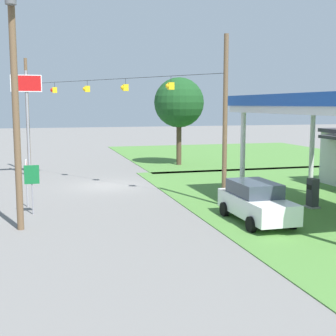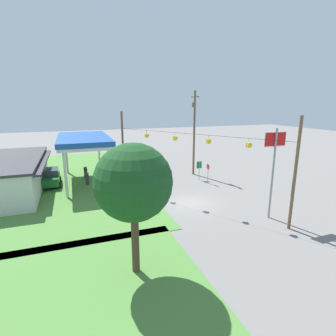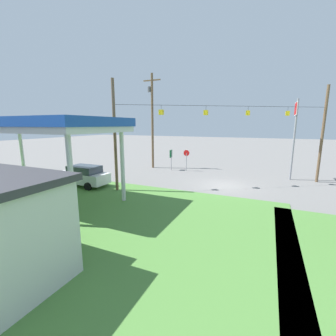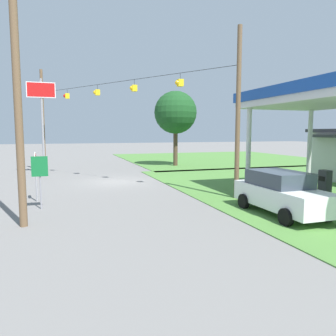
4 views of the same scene
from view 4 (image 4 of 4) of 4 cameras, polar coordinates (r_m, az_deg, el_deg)
name	(u,v)px [view 4 (image 4 of 4)]	position (r m, az deg, el deg)	size (l,w,h in m)	color
ground_plane	(117,182)	(23.19, -8.94, -2.40)	(160.00, 160.00, 0.00)	slate
grass_verge_opposite_corner	(218,158)	(43.49, 8.71, 1.67)	(24.00, 24.00, 0.04)	#4C7F38
fuel_pump_near	(325,186)	(18.62, 25.63, -2.81)	(0.71, 0.56, 1.54)	gray
car_at_pumps_front	(281,192)	(14.61, 19.12, -4.05)	(4.73, 2.11, 1.82)	white
stop_sign_roadside	(36,166)	(17.51, -22.06, 0.39)	(0.80, 0.08, 2.50)	#99999E
stop_sign_overhead	(42,107)	(28.19, -21.13, 9.94)	(0.22, 2.17, 7.67)	gray
route_sign	(40,172)	(15.70, -21.43, -0.60)	(0.10, 0.70, 2.40)	gray
utility_pole_main	(15,52)	(13.21, -25.07, 17.81)	(2.20, 0.44, 11.24)	brown
signal_span_gantry	(115,113)	(22.97, -9.17, 9.46)	(15.71, 10.24, 8.76)	brown
tree_west_verge	(176,113)	(33.51, 1.33, 9.59)	(4.30, 4.30, 7.58)	#4C3828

